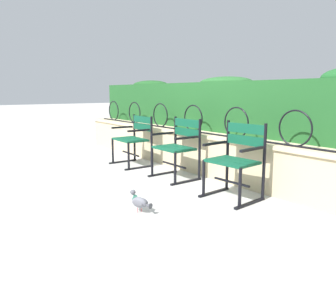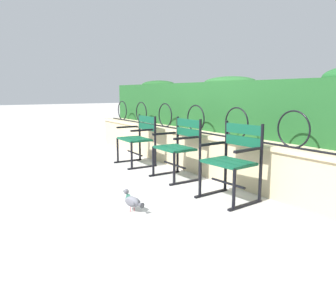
# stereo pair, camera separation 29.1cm
# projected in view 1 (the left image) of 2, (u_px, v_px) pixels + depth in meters

# --- Properties ---
(ground_plane) EXTENTS (60.00, 60.00, 0.00)m
(ground_plane) POSITION_uv_depth(u_px,v_px,m) (164.00, 182.00, 4.51)
(ground_plane) COLOR #B7B5AF
(stone_wall) EXTENTS (7.07, 0.41, 0.62)m
(stone_wall) POSITION_uv_depth(u_px,v_px,m) (206.00, 153.00, 4.94)
(stone_wall) COLOR #C6B289
(stone_wall) RESTS_ON ground
(iron_arch_fence) EXTENTS (6.54, 0.02, 0.42)m
(iron_arch_fence) POSITION_uv_depth(u_px,v_px,m) (194.00, 120.00, 4.98)
(iron_arch_fence) COLOR black
(iron_arch_fence) RESTS_ON stone_wall
(hedge_row) EXTENTS (6.93, 0.58, 0.89)m
(hedge_row) POSITION_uv_depth(u_px,v_px,m) (229.00, 105.00, 5.12)
(hedge_row) COLOR #1E5123
(hedge_row) RESTS_ON stone_wall
(park_chair_left) EXTENTS (0.64, 0.54, 0.83)m
(park_chair_left) POSITION_uv_depth(u_px,v_px,m) (134.00, 138.00, 5.51)
(park_chair_left) COLOR #0F4C33
(park_chair_left) RESTS_ON ground
(park_chair_centre) EXTENTS (0.59, 0.53, 0.86)m
(park_chair_centre) POSITION_uv_depth(u_px,v_px,m) (178.00, 146.00, 4.67)
(park_chair_centre) COLOR #0F4C33
(park_chair_centre) RESTS_ON ground
(park_chair_right) EXTENTS (0.60, 0.55, 0.88)m
(park_chair_right) POSITION_uv_depth(u_px,v_px,m) (236.00, 158.00, 3.78)
(park_chair_right) COLOR #0F4C33
(park_chair_right) RESTS_ON ground
(pigeon_near_chairs) EXTENTS (0.29, 0.14, 0.22)m
(pigeon_near_chairs) POSITION_uv_depth(u_px,v_px,m) (140.00, 202.00, 3.36)
(pigeon_near_chairs) COLOR slate
(pigeon_near_chairs) RESTS_ON ground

